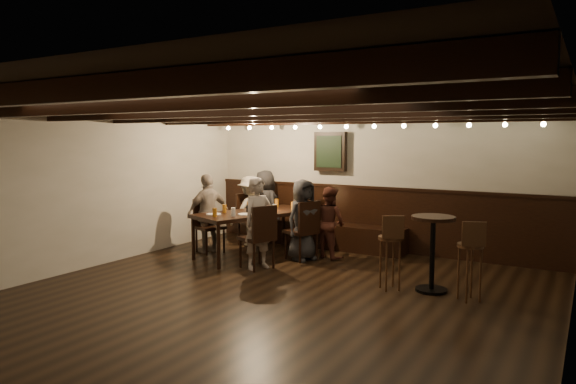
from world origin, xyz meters
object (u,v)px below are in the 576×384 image
Objects in this scene: chair_left_near at (252,230)px; chair_right_near at (302,242)px; high_top_table at (433,242)px; dining_table at (254,215)px; person_bench_left at (265,206)px; person_left_near at (251,211)px; bar_stool_right at (470,271)px; person_right_far at (259,223)px; person_left_far at (208,213)px; bar_stool_left at (390,262)px; person_right_near at (303,220)px; chair_left_far at (210,236)px; chair_right_far at (258,249)px; person_bench_centre at (301,213)px; person_bench_right at (329,222)px.

chair_right_near reaches higher than chair_left_near.
high_top_table reaches higher than chair_right_near.
dining_table is 1.60× the size of person_bench_left.
person_left_near is at bearing 149.04° from dining_table.
bar_stool_right reaches higher than chair_right_near.
chair_left_near is 0.69× the size of person_right_far.
chair_right_near is at bearing 163.90° from high_top_table.
person_left_far reaches higher than person_left_near.
person_left_near is 3.50m from bar_stool_left.
bar_stool_left is (3.20, -1.38, -0.28)m from person_left_near.
bar_stool_left is (1.79, -0.86, -0.29)m from person_right_near.
chair_right_far reaches higher than chair_left_far.
chair_right_near is 0.71× the size of person_bench_left.
bar_stool_left reaches higher than chair_right_far.
person_right_near reaches higher than chair_right_near.
bar_stool_left is at bearing -70.53° from person_right_far.
person_left_far is (-1.22, -1.15, 0.06)m from person_bench_centre.
person_bench_centre is at bearing 128.66° from person_left_near.
person_left_near reaches higher than chair_left_far.
person_bench_centre reaches higher than high_top_table.
chair_left_far is 0.94× the size of high_top_table.
person_bench_right is at bearing 129.29° from person_left_far.
person_left_far is 0.98× the size of person_right_far.
person_left_far is at bearing 90.00° from person_right_far.
person_left_far is at bearing 149.20° from bar_stool_right.
high_top_table is (2.60, 0.19, -0.05)m from person_right_far.
chair_left_far is at bearing 140.24° from bar_stool_left.
person_right_far is 1.42× the size of high_top_table.
chair_right_near is at bearing 90.00° from person_right_near.
person_bench_left is (-1.06, 1.82, 0.39)m from chair_right_far.
person_left_far is at bearing 175.35° from high_top_table.
high_top_table is (2.63, 0.18, 0.35)m from chair_right_far.
person_bench_left is 2.13m from person_right_far.
dining_table is 0.88m from person_right_near.
person_right_near is at bearing 141.34° from person_bench_centre.
person_right_far is at bearing 59.04° from person_left_near.
high_top_table is (2.79, -1.48, 0.02)m from person_bench_centre.
bar_stool_right is (3.13, 0.02, 0.07)m from chair_right_far.
person_left_far is (-0.86, -0.17, -0.00)m from dining_table.
bar_stool_left is (3.18, -1.37, 0.08)m from chair_left_near.
chair_right_far is 0.97m from person_right_near.
bar_stool_right is at bearing -69.64° from chair_right_far.
person_right_near reaches higher than bar_stool_right.
chair_right_far is 0.76× the size of person_left_near.
bar_stool_left and bar_stool_right have the same top height.
chair_left_near is at bearing -179.97° from chair_left_far.
dining_table is 1.84× the size of person_bench_right.
person_right_near is at bearing 90.00° from chair_left_near.
dining_table is at bearing 58.01° from chair_left_near.
person_bench_right is 2.25m from high_top_table.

